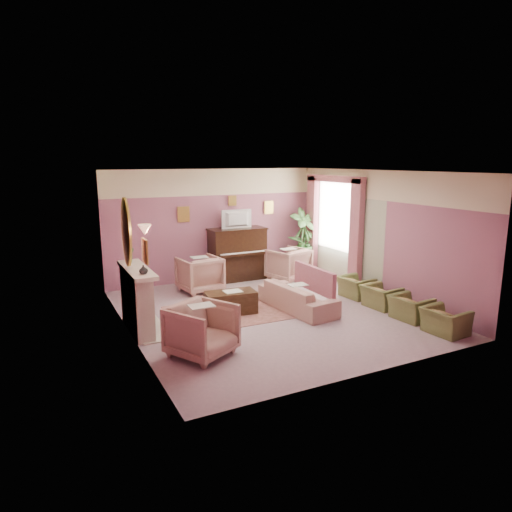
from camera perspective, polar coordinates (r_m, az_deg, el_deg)
name	(u,v)px	position (r m, az deg, el deg)	size (l,w,h in m)	color
floor	(270,312)	(9.26, 1.73, -7.07)	(5.50, 6.00, 0.01)	gray
ceiling	(271,171)	(8.76, 1.84, 10.52)	(5.50, 6.00, 0.01)	#F0EEC7
wall_back	(214,225)	(11.60, -5.28, 3.87)	(5.50, 0.02, 2.80)	#82526E
wall_front	(373,280)	(6.49, 14.47, -2.87)	(5.50, 0.02, 2.80)	#82526E
wall_left	(127,257)	(8.00, -15.83, -0.18)	(0.02, 6.00, 2.80)	#82526E
wall_right	(379,234)	(10.48, 15.15, 2.65)	(0.02, 6.00, 2.80)	#82526E
picture_rail_band	(213,182)	(11.49, -5.37, 9.18)	(5.50, 0.01, 0.65)	beige
stripe_panel	(342,240)	(11.51, 10.73, 2.01)	(0.01, 3.00, 2.15)	#ACB192
fireplace_surround	(137,301)	(8.43, -14.69, -5.48)	(0.30, 1.40, 1.10)	beige
fireplace_inset	(143,308)	(8.49, -13.98, -6.37)	(0.18, 0.72, 0.68)	black
fire_ember	(145,318)	(8.56, -13.65, -7.48)	(0.06, 0.54, 0.10)	orange
mantel_shelf	(137,270)	(8.29, -14.70, -1.69)	(0.40, 1.55, 0.07)	beige
hearth	(149,328)	(8.64, -13.19, -8.74)	(0.55, 1.50, 0.02)	beige
mirror_frame	(126,232)	(8.13, -15.91, 2.88)	(0.04, 0.72, 1.20)	gold
mirror_glass	(128,232)	(8.14, -15.74, 2.89)	(0.01, 0.60, 1.06)	silver
sconce_shade	(145,230)	(7.10, -13.75, 3.21)	(0.20, 0.20, 0.16)	#FAB387
piano	(237,255)	(11.63, -2.34, 0.18)	(1.40, 0.60, 1.30)	black
piano_keyshelf	(243,254)	(11.30, -1.61, 0.21)	(1.30, 0.12, 0.06)	black
piano_keys	(243,253)	(11.30, -1.61, 0.40)	(1.20, 0.08, 0.02)	white
piano_top	(237,229)	(11.51, -2.37, 3.40)	(1.45, 0.65, 0.04)	black
television	(238,218)	(11.43, -2.28, 4.80)	(0.80, 0.12, 0.48)	black
print_back_left	(184,214)	(11.26, -9.04, 5.17)	(0.30, 0.03, 0.38)	gold
print_back_right	(269,207)	(12.16, 1.60, 6.09)	(0.26, 0.03, 0.34)	gold
print_back_mid	(232,201)	(11.69, -2.97, 6.93)	(0.22, 0.03, 0.26)	gold
print_left_wall	(145,251)	(6.79, -13.71, 0.59)	(0.03, 0.28, 0.36)	gold
window_blind	(336,214)	(11.60, 9.96, 5.24)	(0.03, 1.40, 1.80)	beige
curtain_left	(356,235)	(10.88, 12.42, 2.58)	(0.16, 0.34, 2.60)	#9C5361
curtain_right	(312,225)	(12.35, 7.06, 3.85)	(0.16, 0.34, 2.60)	#9C5361
pelmet	(335,179)	(11.49, 9.79, 9.49)	(0.16, 2.20, 0.16)	#9C5361
mantel_plant	(130,255)	(8.78, -15.45, 0.16)	(0.16, 0.16, 0.28)	#3E7437
mantel_vase	(143,270)	(7.79, -13.89, -1.68)	(0.16, 0.16, 0.16)	beige
area_rug	(233,311)	(9.32, -2.93, -6.93)	(2.50, 1.80, 0.01)	#965B51
coffee_table	(231,303)	(9.15, -3.20, -5.84)	(1.00, 0.50, 0.45)	#311E0F
table_paper	(233,291)	(9.11, -2.93, -4.42)	(0.35, 0.28, 0.01)	beige
sofa	(298,292)	(9.36, 5.21, -4.51)	(0.62, 1.85, 0.75)	tan
sofa_throw	(314,279)	(9.51, 7.29, -2.89)	(0.09, 1.41, 0.52)	#9C5361
floral_armchair_left	(200,272)	(10.67, -7.06, -2.02)	(0.88, 0.88, 0.92)	tan
floral_armchair_right	(288,263)	(11.60, 4.06, -0.84)	(0.88, 0.88, 0.92)	tan
floral_armchair_front	(202,328)	(7.22, -6.78, -8.89)	(0.88, 0.88, 0.92)	tan
olive_chair_a	(445,317)	(8.74, 22.58, -7.06)	(0.50, 0.71, 0.62)	olive
olive_chair_b	(411,304)	(9.26, 18.76, -5.72)	(0.50, 0.71, 0.62)	olive
olive_chair_c	(381,293)	(9.82, 15.37, -4.50)	(0.50, 0.71, 0.62)	olive
olive_chair_d	(356,284)	(10.42, 12.38, -3.41)	(0.50, 0.71, 0.62)	olive
side_table	(301,260)	(12.39, 5.69, -0.56)	(0.52, 0.52, 0.70)	silver
side_plant_big	(302,242)	(12.29, 5.73, 1.81)	(0.30, 0.30, 0.34)	#3E7437
side_plant_small	(307,243)	(12.27, 6.45, 1.64)	(0.16, 0.16, 0.28)	#3E7437
palm_pot	(303,267)	(12.39, 5.85, -1.42)	(0.34, 0.34, 0.34)	#AD7244
palm_plant	(303,235)	(12.21, 5.94, 2.65)	(0.76, 0.76, 1.44)	#3E7437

